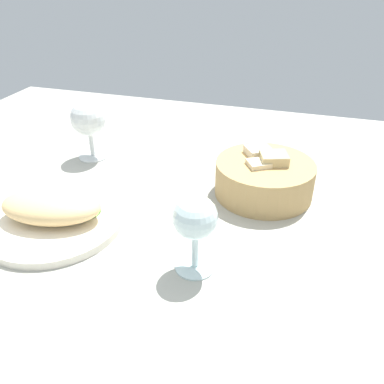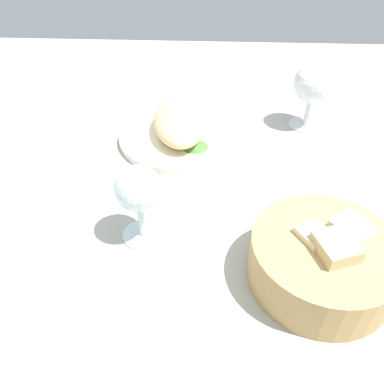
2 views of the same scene
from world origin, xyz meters
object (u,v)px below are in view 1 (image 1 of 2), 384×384
Objects in this scene: plate at (55,221)px; wine_glass_far at (88,121)px; wine_glass_near at (195,222)px; bread_basket at (264,177)px.

plate is 28.63cm from wine_glass_far.
bread_basket is at bearing 74.92° from wine_glass_near.
bread_basket is (33.66, 21.48, 2.99)cm from plate.
plate is at bearing 172.60° from wine_glass_near.
wine_glass_far reaches higher than bread_basket.
wine_glass_near is at bearing -7.40° from plate.
wine_glass_near is 0.93× the size of wine_glass_far.
wine_glass_far is (-33.90, 29.99, 0.51)cm from wine_glass_near.
plate is 1.79× the size of wine_glass_far.
plate is 28.26cm from wine_glass_near.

